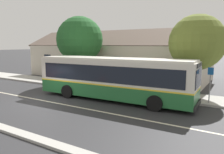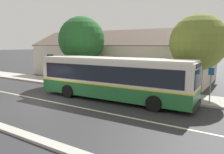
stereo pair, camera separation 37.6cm
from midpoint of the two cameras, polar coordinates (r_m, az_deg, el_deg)
ground_plane at (r=16.60m, az=-16.32°, el=-5.93°), size 300.00×300.00×0.00m
sidewalk_far at (r=20.90m, az=-3.84°, el=-2.47°), size 60.00×3.00×0.15m
lane_divider_stripe at (r=16.60m, az=-16.32°, el=-5.92°), size 60.00×0.16×0.01m
community_building at (r=27.54m, az=1.99°, el=4.38°), size 22.26×8.57×6.84m
transit_bus at (r=15.91m, az=0.87°, el=-0.09°), size 11.93×3.03×3.08m
bench_by_building at (r=22.42m, az=-9.41°, el=-0.53°), size 1.68×0.51×0.94m
street_tree_primary at (r=17.71m, az=22.13°, el=8.33°), size 4.18×4.18×6.29m
street_tree_secondary at (r=22.84m, az=-7.63°, el=9.16°), size 4.68×4.68×6.87m
bus_stop_sign at (r=15.77m, az=25.01°, el=-1.05°), size 0.36×0.07×2.40m
bike_rack at (r=24.66m, az=-14.29°, el=0.40°), size 1.16×0.06×0.78m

